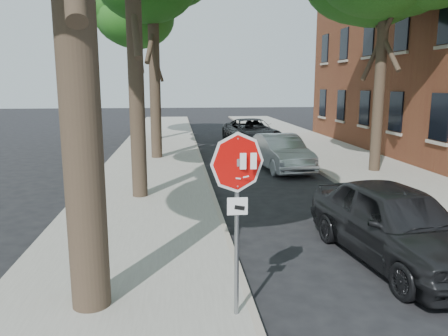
# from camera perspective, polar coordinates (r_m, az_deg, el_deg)

# --- Properties ---
(ground) EXTENTS (120.00, 120.00, 0.00)m
(ground) POSITION_cam_1_polar(r_m,az_deg,el_deg) (6.75, 7.85, -18.88)
(ground) COLOR black
(ground) RESTS_ON ground
(sidewalk_left) EXTENTS (4.00, 55.00, 0.12)m
(sidewalk_left) POSITION_cam_1_polar(r_m,az_deg,el_deg) (18.01, -9.32, 0.19)
(sidewalk_left) COLOR gray
(sidewalk_left) RESTS_ON ground
(sidewalk_right) EXTENTS (4.00, 55.00, 0.12)m
(sidewalk_right) POSITION_cam_1_polar(r_m,az_deg,el_deg) (19.48, 16.51, 0.68)
(sidewalk_right) COLOR gray
(sidewalk_right) RESTS_ON ground
(curb_left) EXTENTS (0.12, 55.00, 0.13)m
(curb_left) POSITION_cam_1_polar(r_m,az_deg,el_deg) (18.01, -2.79, 0.34)
(curb_left) COLOR #9E9384
(curb_left) RESTS_ON ground
(curb_right) EXTENTS (0.12, 55.00, 0.13)m
(curb_right) POSITION_cam_1_polar(r_m,az_deg,el_deg) (18.78, 10.73, 0.60)
(curb_right) COLOR #9E9384
(curb_right) RESTS_ON ground
(stop_sign) EXTENTS (0.76, 0.34, 2.61)m
(stop_sign) POSITION_cam_1_polar(r_m,az_deg,el_deg) (5.87, 1.75, -2.83)
(stop_sign) COLOR gray
(stop_sign) RESTS_ON sidewalk_left
(tree_far) EXTENTS (5.29, 4.91, 9.33)m
(tree_far) POSITION_cam_1_polar(r_m,az_deg,el_deg) (27.10, -9.26, 18.91)
(tree_far) COLOR black
(tree_far) RESTS_ON sidewalk_left
(car_a) EXTENTS (2.30, 4.62, 1.51)m
(car_a) POSITION_cam_1_polar(r_m,az_deg,el_deg) (8.95, 21.47, -6.70)
(car_a) COLOR black
(car_a) RESTS_ON ground
(car_b) EXTENTS (1.92, 4.36, 1.39)m
(car_b) POSITION_cam_1_polar(r_m,az_deg,el_deg) (17.51, 7.38, 2.06)
(car_b) COLOR #A3A5AB
(car_b) RESTS_ON ground
(car_d) EXTENTS (2.81, 5.53, 1.50)m
(car_d) POSITION_cam_1_polar(r_m,az_deg,el_deg) (24.18, 3.57, 4.65)
(car_d) COLOR black
(car_d) RESTS_ON ground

